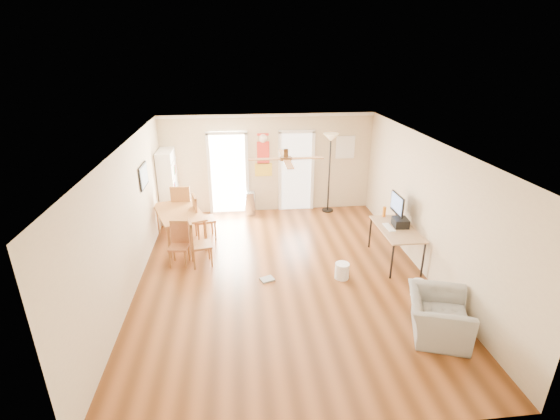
{
  "coord_description": "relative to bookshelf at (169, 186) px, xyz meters",
  "views": [
    {
      "loc": [
        -0.8,
        -6.73,
        4.13
      ],
      "look_at": [
        0.0,
        0.6,
        1.15
      ],
      "focal_mm": 25.77,
      "sensor_mm": 36.0,
      "label": 1
    }
  ],
  "objects": [
    {
      "name": "computer_desk",
      "position": [
        4.9,
        -2.73,
        -0.54
      ],
      "size": [
        0.7,
        1.39,
        0.75
      ],
      "primitive_type": null,
      "color": "#A67B5A",
      "rests_on": "floor"
    },
    {
      "name": "bathroom_doorway",
      "position": [
        3.3,
        0.4,
        0.14
      ],
      "size": [
        0.8,
        0.1,
        2.1
      ],
      "primitive_type": null,
      "color": "white",
      "rests_on": "wall_back"
    },
    {
      "name": "printer",
      "position": [
        5.0,
        -2.65,
        -0.08
      ],
      "size": [
        0.31,
        0.35,
        0.17
      ],
      "primitive_type": "cube",
      "rotation": [
        0.0,
        0.0,
        -0.07
      ],
      "color": "black",
      "rests_on": "computer_desk"
    },
    {
      "name": "wall_decal",
      "position": [
        2.42,
        0.39,
        0.64
      ],
      "size": [
        0.46,
        0.03,
        1.1
      ],
      "primitive_type": "cube",
      "color": "red",
      "rests_on": "wall_back"
    },
    {
      "name": "floor_cloth",
      "position": [
        2.22,
        -3.2,
        -0.89
      ],
      "size": [
        0.3,
        0.27,
        0.04
      ],
      "primitive_type": "cube",
      "rotation": [
        0.0,
        0.0,
        0.37
      ],
      "color": "gray",
      "rests_on": "floor"
    },
    {
      "name": "wall_back",
      "position": [
        2.55,
        0.41,
        0.39
      ],
      "size": [
        5.5,
        0.04,
        2.6
      ],
      "primitive_type": null,
      "color": "beige",
      "rests_on": "floor"
    },
    {
      "name": "wall_front",
      "position": [
        2.55,
        -6.59,
        0.39
      ],
      "size": [
        5.5,
        0.04,
        2.6
      ],
      "primitive_type": null,
      "color": "beige",
      "rests_on": "floor"
    },
    {
      "name": "wall_right",
      "position": [
        5.3,
        -3.09,
        0.39
      ],
      "size": [
        0.04,
        7.0,
        2.6
      ],
      "primitive_type": null,
      "color": "beige",
      "rests_on": "floor"
    },
    {
      "name": "floor",
      "position": [
        2.55,
        -3.09,
        -0.91
      ],
      "size": [
        7.0,
        7.0,
        0.0
      ],
      "primitive_type": "plane",
      "color": "brown",
      "rests_on": "ground"
    },
    {
      "name": "kitchen_doorway",
      "position": [
        1.5,
        0.4,
        0.14
      ],
      "size": [
        0.9,
        0.1,
        2.1
      ],
      "primitive_type": null,
      "color": "white",
      "rests_on": "wall_back"
    },
    {
      "name": "wall_left",
      "position": [
        -0.2,
        -3.09,
        0.39
      ],
      "size": [
        0.04,
        7.0,
        2.6
      ],
      "primitive_type": null,
      "color": "beige",
      "rests_on": "floor"
    },
    {
      "name": "keyboard",
      "position": [
        4.75,
        -2.69,
        -0.16
      ],
      "size": [
        0.14,
        0.41,
        0.02
      ],
      "primitive_type": "cube",
      "rotation": [
        0.0,
        0.0,
        0.02
      ],
      "color": "white",
      "rests_on": "computer_desk"
    },
    {
      "name": "trash_can",
      "position": [
        2.03,
        0.11,
        -0.6
      ],
      "size": [
        0.34,
        0.34,
        0.63
      ],
      "primitive_type": "cylinder",
      "rotation": [
        0.0,
        0.0,
        -0.2
      ],
      "color": "#B0B0B2",
      "rests_on": "floor"
    },
    {
      "name": "orange_bottle",
      "position": [
        4.85,
        -2.12,
        -0.05
      ],
      "size": [
        0.09,
        0.09,
        0.22
      ],
      "primitive_type": "cylinder",
      "rotation": [
        0.0,
        0.0,
        -0.24
      ],
      "color": "orange",
      "rests_on": "computer_desk"
    },
    {
      "name": "dining_chair_near",
      "position": [
        0.5,
        -2.4,
        -0.46
      ],
      "size": [
        0.42,
        0.42,
        0.9
      ],
      "primitive_type": null,
      "rotation": [
        0.0,
        0.0,
        -0.13
      ],
      "color": "#A96136",
      "rests_on": "floor"
    },
    {
      "name": "bookshelf",
      "position": [
        0.0,
        0.0,
        0.0
      ],
      "size": [
        0.53,
        0.88,
        1.82
      ],
      "primitive_type": null,
      "rotation": [
        0.0,
        0.0,
        0.21
      ],
      "color": "white",
      "rests_on": "floor"
    },
    {
      "name": "ceiling_fan",
      "position": [
        2.55,
        -3.39,
        1.52
      ],
      "size": [
        1.24,
        1.24,
        0.2
      ],
      "primitive_type": null,
      "color": "#593819",
      "rests_on": "ceiling"
    },
    {
      "name": "imac",
      "position": [
        5.02,
        -2.35,
        0.13
      ],
      "size": [
        0.26,
        0.63,
        0.58
      ],
      "primitive_type": null,
      "rotation": [
        0.0,
        0.0,
        -0.29
      ],
      "color": "black",
      "rests_on": "computer_desk"
    },
    {
      "name": "ac_grille",
      "position": [
        4.6,
        0.38,
        0.79
      ],
      "size": [
        0.5,
        0.04,
        0.6
      ],
      "primitive_type": "cube",
      "color": "white",
      "rests_on": "wall_back"
    },
    {
      "name": "dining_table",
      "position": [
        0.4,
        -1.32,
        -0.54
      ],
      "size": [
        1.35,
        1.71,
        0.75
      ],
      "primitive_type": null,
      "rotation": [
        0.0,
        0.0,
        0.35
      ],
      "color": "#AA6236",
      "rests_on": "floor"
    },
    {
      "name": "dining_chair_right_b",
      "position": [
        0.95,
        -2.44,
        -0.42
      ],
      "size": [
        0.48,
        0.48,
        0.98
      ],
      "primitive_type": null,
      "rotation": [
        0.0,
        0.0,
        1.78
      ],
      "color": "olive",
      "rests_on": "floor"
    },
    {
      "name": "dining_chair_far",
      "position": [
        0.39,
        -0.52,
        -0.35
      ],
      "size": [
        0.49,
        0.49,
        1.11
      ],
      "primitive_type": null,
      "rotation": [
        0.0,
        0.0,
        3.08
      ],
      "color": "#9F6F33",
      "rests_on": "floor"
    },
    {
      "name": "crown_molding",
      "position": [
        2.55,
        -3.09,
        1.65
      ],
      "size": [
        5.5,
        7.0,
        0.08
      ],
      "primitive_type": null,
      "color": "white",
      "rests_on": "wall_back"
    },
    {
      "name": "dining_chair_right_a",
      "position": [
        0.95,
        -1.21,
        -0.37
      ],
      "size": [
        0.53,
        0.53,
        1.07
      ],
      "primitive_type": null,
      "rotation": [
        0.0,
        0.0,
        1.81
      ],
      "color": "#9D6932",
      "rests_on": "floor"
    },
    {
      "name": "armchair",
      "position": [
        4.7,
        -5.03,
        -0.58
      ],
      "size": [
        1.16,
        1.24,
        0.66
      ],
      "primitive_type": "imported",
      "rotation": [
        0.0,
        0.0,
        1.24
      ],
      "color": "gray",
      "rests_on": "floor"
    },
    {
      "name": "wastebasket_a",
      "position": [
        3.66,
        -3.28,
        -0.75
      ],
      "size": [
        0.33,
        0.33,
        0.31
      ],
      "primitive_type": "cylinder",
      "rotation": [
        0.0,
        0.0,
        -0.22
      ],
      "color": "white",
      "rests_on": "floor"
    },
    {
      "name": "wastebasket_b",
      "position": [
        4.87,
        -4.0,
        -0.77
      ],
      "size": [
        0.3,
        0.3,
        0.29
      ],
      "primitive_type": "cylinder",
      "rotation": [
        0.0,
        0.0,
        -0.22
      ],
      "color": "silver",
      "rests_on": "floor"
    },
    {
      "name": "framed_poster",
      "position": [
        -0.18,
        -1.69,
        0.79
      ],
      "size": [
        0.04,
        0.66,
        0.48
      ],
      "primitive_type": "cube",
      "color": "black",
      "rests_on": "wall_left"
    },
    {
      "name": "ceiling",
      "position": [
        2.55,
        -3.09,
        1.69
      ],
      "size": [
        5.5,
        7.0,
        0.0
      ],
      "primitive_type": null,
      "color": "silver",
      "rests_on": "floor"
    },
    {
      "name": "torchiere_lamp",
      "position": [
        4.14,
        0.15,
        0.15
      ],
      "size": [
        0.48,
        0.48,
        2.12
      ],
      "primitive_type": null,
      "rotation": [
        0.0,
        0.0,
        0.24
      ],
      "color": "black",
      "rests_on": "floor"
    }
  ]
}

